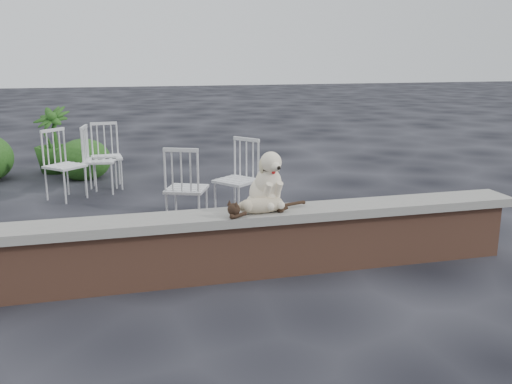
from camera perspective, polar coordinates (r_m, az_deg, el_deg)
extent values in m
plane|color=black|center=(4.94, -7.03, -8.94)|extent=(60.00, 60.00, 0.00)
cube|color=brown|center=(4.85, -7.12, -6.21)|extent=(6.00, 0.30, 0.50)
cube|color=slate|center=(4.75, -7.22, -2.93)|extent=(6.20, 0.40, 0.08)
imported|color=#1E4513|center=(9.74, -19.95, 4.99)|extent=(0.83, 0.83, 1.07)
ellipsoid|color=#1E4513|center=(9.15, -17.13, 3.14)|extent=(0.84, 0.77, 0.66)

